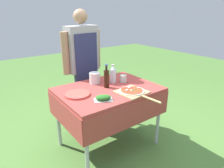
{
  "coord_description": "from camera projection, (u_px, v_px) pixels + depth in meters",
  "views": [
    {
      "loc": [
        -1.27,
        -1.8,
        1.66
      ],
      "look_at": [
        0.06,
        0.0,
        0.83
      ],
      "focal_mm": 32.0,
      "sensor_mm": 36.0,
      "label": 1
    }
  ],
  "objects": [
    {
      "name": "plate_stack",
      "position": [
        77.0,
        94.0,
        2.17
      ],
      "size": [
        0.28,
        0.28,
        0.02
      ],
      "color": "#DB4C42",
      "rests_on": "prep_table"
    },
    {
      "name": "mixing_tub",
      "position": [
        95.0,
        78.0,
        2.5
      ],
      "size": [
        0.13,
        0.13,
        0.14
      ],
      "primitive_type": "cylinder",
      "color": "silver",
      "rests_on": "prep_table"
    },
    {
      "name": "water_bottle",
      "position": [
        113.0,
        74.0,
        2.51
      ],
      "size": [
        0.08,
        0.08,
        0.24
      ],
      "color": "silver",
      "rests_on": "prep_table"
    },
    {
      "name": "pizza_on_peel",
      "position": [
        133.0,
        91.0,
        2.23
      ],
      "size": [
        0.34,
        0.56,
        0.05
      ],
      "rotation": [
        0.0,
        0.0,
        0.11
      ],
      "color": "tan",
      "rests_on": "prep_table"
    },
    {
      "name": "person_cook",
      "position": [
        83.0,
        60.0,
        2.83
      ],
      "size": [
        0.63,
        0.25,
        1.68
      ],
      "rotation": [
        0.0,
        0.0,
        3.26
      ],
      "color": "#333D56",
      "rests_on": "ground"
    },
    {
      "name": "ground_plane",
      "position": [
        109.0,
        144.0,
        2.64
      ],
      "size": [
        12.0,
        12.0,
        0.0
      ],
      "primitive_type": "plane",
      "color": "#517F38"
    },
    {
      "name": "sauce_jar",
      "position": [
        123.0,
        79.0,
        2.55
      ],
      "size": [
        0.09,
        0.09,
        0.09
      ],
      "color": "silver",
      "rests_on": "prep_table"
    },
    {
      "name": "herb_container",
      "position": [
        103.0,
        98.0,
        2.04
      ],
      "size": [
        0.22,
        0.19,
        0.06
      ],
      "rotation": [
        0.0,
        0.0,
        -0.44
      ],
      "color": "silver",
      "rests_on": "prep_table"
    },
    {
      "name": "oil_bottle",
      "position": [
        107.0,
        78.0,
        2.35
      ],
      "size": [
        0.06,
        0.06,
        0.29
      ],
      "color": "black",
      "rests_on": "prep_table"
    },
    {
      "name": "prep_table",
      "position": [
        108.0,
        95.0,
        2.4
      ],
      "size": [
        1.17,
        0.86,
        0.79
      ],
      "color": "#A83D38",
      "rests_on": "ground"
    }
  ]
}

